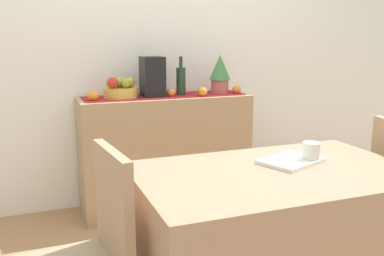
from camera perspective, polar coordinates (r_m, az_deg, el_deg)
room_wall_rear at (r=3.49m, az=-5.38°, el=12.33°), size 6.40×0.06×2.70m
sideboard_console at (r=3.36m, az=-3.53°, el=-3.26°), size 1.30×0.42×0.89m
table_runner at (r=3.27m, az=-3.63°, el=4.29°), size 1.22×0.32×0.01m
fruit_bowl at (r=3.19m, az=-9.41°, el=4.66°), size 0.25×0.25×0.07m
apple_center at (r=3.26m, az=-9.07°, el=6.08°), size 0.07×0.07×0.07m
apple_left at (r=3.15m, az=-8.75°, el=5.90°), size 0.07×0.07×0.07m
apple_upper at (r=3.22m, az=-10.73°, el=5.94°), size 0.07×0.07×0.07m
apple_rear at (r=3.14m, az=-10.48°, el=5.91°), size 0.08×0.08×0.08m
apple_front at (r=3.21m, az=-8.22°, el=6.03°), size 0.07×0.07×0.07m
apple_right at (r=3.19m, az=-9.62°, el=6.00°), size 0.07×0.07×0.07m
wine_bottle at (r=3.30m, az=-1.48°, el=6.30°), size 0.07×0.07×0.30m
coffee_maker at (r=3.23m, az=-5.28°, el=6.77°), size 0.16×0.18×0.30m
potted_plant at (r=3.42m, az=3.72°, el=7.32°), size 0.17×0.17×0.31m
orange_loose_far at (r=3.25m, az=1.41°, el=4.83°), size 0.07×0.07×0.07m
orange_loose_mid at (r=3.42m, az=5.94°, el=5.09°), size 0.07×0.07×0.07m
orange_loose_near_bowl at (r=3.08m, az=-12.99°, el=4.19°), size 0.08×0.08×0.08m
orange_loose_end at (r=3.23m, az=-2.78°, el=4.72°), size 0.06×0.06×0.06m
dining_table at (r=2.11m, az=10.75°, el=-15.20°), size 1.26×0.78×0.74m
open_book at (r=2.10m, az=12.98°, el=-4.26°), size 0.34×0.30×0.02m
coffee_cup at (r=2.12m, az=15.51°, el=-3.14°), size 0.08×0.08×0.10m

